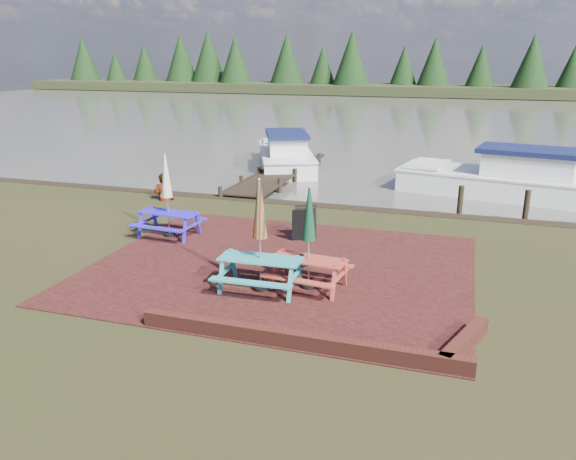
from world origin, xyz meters
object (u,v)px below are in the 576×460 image
at_px(picnic_table_blue, 168,208).
at_px(boat_near, 506,180).
at_px(picnic_table_teal, 260,253).
at_px(boat_jetty, 286,156).
at_px(person, 163,173).
at_px(chalkboard, 304,223).
at_px(picnic_table_red, 309,254).
at_px(jetty, 279,173).

xyz_separation_m(picnic_table_blue, boat_near, (9.36, 8.82, -0.41)).
distance_m(picnic_table_teal, boat_jetty, 14.87).
relative_size(boat_jetty, person, 3.63).
relative_size(picnic_table_teal, boat_near, 0.31).
bearing_deg(person, chalkboard, 135.27).
xyz_separation_m(chalkboard, boat_near, (5.62, 8.00, -0.08)).
height_order(picnic_table_red, boat_near, picnic_table_red).
bearing_deg(boat_near, picnic_table_blue, 144.32).
bearing_deg(picnic_table_red, boat_jetty, 116.83).
relative_size(jetty, boat_jetty, 1.28).
distance_m(picnic_table_blue, person, 4.22).
xyz_separation_m(chalkboard, person, (-5.96, 2.78, 0.48)).
relative_size(chalkboard, person, 0.49).
height_order(picnic_table_teal, jetty, picnic_table_teal).
xyz_separation_m(picnic_table_teal, person, (-6.01, 6.39, 0.11)).
bearing_deg(person, picnic_table_teal, 113.54).
bearing_deg(boat_jetty, picnic_table_red, -92.33).
bearing_deg(chalkboard, person, 133.15).
xyz_separation_m(picnic_table_red, jetty, (-4.47, 11.25, -0.69)).
distance_m(chalkboard, jetty, 8.78).
height_order(picnic_table_red, person, picnic_table_red).
bearing_deg(chalkboard, boat_jetty, 88.68).
xyz_separation_m(picnic_table_teal, chalkboard, (-0.05, 3.61, -0.38)).
bearing_deg(picnic_table_blue, person, 126.01).
bearing_deg(picnic_table_red, boat_near, 74.61).
distance_m(picnic_table_teal, jetty, 12.21).
relative_size(picnic_table_teal, chalkboard, 2.60).
height_order(jetty, person, person).
height_order(chalkboard, jetty, chalkboard).
bearing_deg(picnic_table_teal, chalkboard, 88.91).
height_order(picnic_table_red, jetty, picnic_table_red).
relative_size(picnic_table_blue, boat_jetty, 0.33).
relative_size(picnic_table_teal, picnic_table_blue, 1.05).
xyz_separation_m(picnic_table_teal, picnic_table_blue, (-3.80, 2.80, -0.05)).
bearing_deg(picnic_table_teal, picnic_table_red, 21.98).
xyz_separation_m(chalkboard, boat_jetty, (-4.00, 10.69, -0.11)).
distance_m(picnic_table_red, picnic_table_blue, 5.32).
distance_m(boat_jetty, person, 8.16).
bearing_deg(picnic_table_teal, picnic_table_blue, 141.72).
xyz_separation_m(jetty, person, (-2.51, -5.29, 0.86)).
distance_m(chalkboard, person, 6.60).
height_order(chalkboard, boat_near, boat_near).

